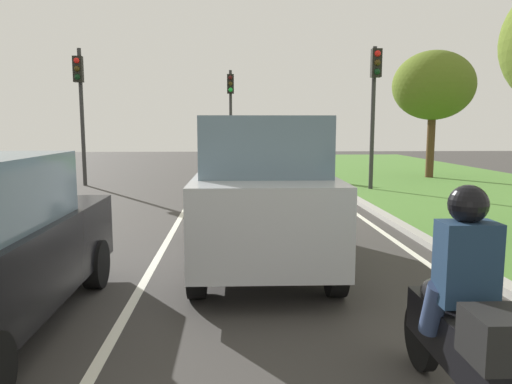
{
  "coord_description": "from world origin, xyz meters",
  "views": [
    {
      "loc": [
        0.53,
        1.94,
        2.14
      ],
      "look_at": [
        0.88,
        8.92,
        1.2
      ],
      "focal_mm": 34.04,
      "sensor_mm": 36.0,
      "label": 1
    }
  ],
  "objects": [
    {
      "name": "ground_plane",
      "position": [
        0.0,
        14.0,
        0.0
      ],
      "size": [
        60.0,
        60.0,
        0.0
      ],
      "primitive_type": "plane",
      "color": "#383533"
    },
    {
      "name": "lane_line_center",
      "position": [
        -0.7,
        14.0,
        0.0
      ],
      "size": [
        0.12,
        32.0,
        0.01
      ],
      "primitive_type": "cube",
      "color": "silver",
      "rests_on": "ground"
    },
    {
      "name": "lane_line_right_edge",
      "position": [
        3.6,
        14.0,
        0.0
      ],
      "size": [
        0.12,
        32.0,
        0.01
      ],
      "primitive_type": "cube",
      "color": "silver",
      "rests_on": "ground"
    },
    {
      "name": "curb_right",
      "position": [
        4.1,
        14.0,
        0.06
      ],
      "size": [
        0.24,
        48.0,
        0.12
      ],
      "primitive_type": "cube",
      "color": "#9E9B93",
      "rests_on": "ground"
    },
    {
      "name": "car_suv_ahead",
      "position": [
        0.98,
        9.35,
        1.17
      ],
      "size": [
        2.02,
        4.53,
        2.28
      ],
      "rotation": [
        0.0,
        0.0,
        -0.01
      ],
      "color": "#B7BABF",
      "rests_on": "ground"
    },
    {
      "name": "motorcycle",
      "position": [
        2.2,
        5.19,
        0.57
      ],
      "size": [
        0.4,
        1.9,
        1.01
      ],
      "rotation": [
        0.0,
        0.0,
        -0.01
      ],
      "color": "black",
      "rests_on": "ground"
    },
    {
      "name": "rider_person",
      "position": [
        2.2,
        5.24,
        1.19
      ],
      "size": [
        0.5,
        0.4,
        1.16
      ],
      "rotation": [
        0.0,
        0.0,
        -0.01
      ],
      "color": "#192D47",
      "rests_on": "ground"
    },
    {
      "name": "traffic_light_near_right",
      "position": [
        5.21,
        17.89,
        3.28
      ],
      "size": [
        0.32,
        0.5,
        4.73
      ],
      "color": "#2D2D2D",
      "rests_on": "ground"
    },
    {
      "name": "traffic_light_overhead_left",
      "position": [
        -4.87,
        19.82,
        3.29
      ],
      "size": [
        0.32,
        0.5,
        4.9
      ],
      "color": "#2D2D2D",
      "rests_on": "ground"
    },
    {
      "name": "traffic_light_far_median",
      "position": [
        0.48,
        25.49,
        3.27
      ],
      "size": [
        0.32,
        0.5,
        4.81
      ],
      "color": "#2D2D2D",
      "rests_on": "ground"
    },
    {
      "name": "tree_roadside_far",
      "position": [
        8.71,
        21.6,
        3.78
      ],
      "size": [
        3.26,
        3.26,
        5.19
      ],
      "color": "#4C331E",
      "rests_on": "ground"
    }
  ]
}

